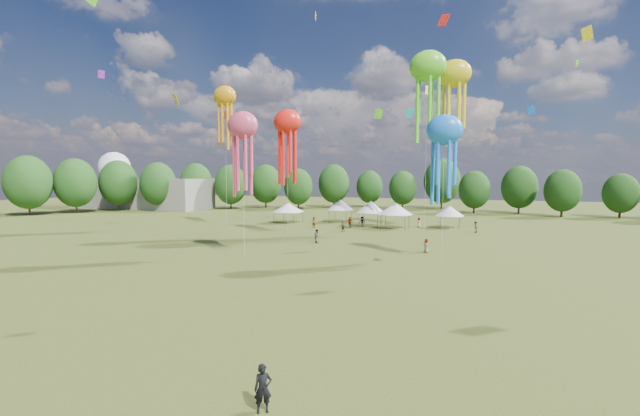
% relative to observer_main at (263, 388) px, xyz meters
% --- Properties ---
extents(ground, '(300.00, 300.00, 0.00)m').
position_rel_observer_main_xyz_m(ground, '(-7.32, 1.42, -0.87)').
color(ground, '#384416').
rests_on(ground, ground).
extents(observer_main, '(0.76, 0.70, 1.73)m').
position_rel_observer_main_xyz_m(observer_main, '(0.00, 0.00, 0.00)').
color(observer_main, black).
rests_on(observer_main, ground).
extents(spectator_near, '(1.08, 1.05, 1.76)m').
position_rel_observer_main_xyz_m(spectator_near, '(-12.13, 35.38, 0.01)').
color(spectator_near, gray).
rests_on(spectator_near, ground).
extents(spectators_far, '(25.69, 23.96, 1.87)m').
position_rel_observer_main_xyz_m(spectators_far, '(-7.36, 50.33, -0.02)').
color(spectators_far, gray).
rests_on(spectators_far, ground).
extents(festival_tents, '(33.35, 10.57, 4.34)m').
position_rel_observer_main_xyz_m(festival_tents, '(-11.95, 56.13, 2.23)').
color(festival_tents, '#47474C').
rests_on(festival_tents, ground).
extents(show_kites, '(39.45, 32.42, 26.52)m').
position_rel_observer_main_xyz_m(show_kites, '(-7.14, 44.66, 17.66)').
color(show_kites, red).
rests_on(show_kites, ground).
extents(small_kites, '(73.32, 55.48, 41.80)m').
position_rel_observer_main_xyz_m(small_kites, '(-8.67, 45.17, 28.89)').
color(small_kites, red).
rests_on(small_kites, ground).
extents(treeline, '(201.57, 95.24, 13.43)m').
position_rel_observer_main_xyz_m(treeline, '(-11.18, 63.93, 5.68)').
color(treeline, '#38281C').
rests_on(treeline, ground).
extents(hangar, '(40.00, 12.00, 8.00)m').
position_rel_observer_main_xyz_m(hangar, '(-79.32, 73.42, 3.13)').
color(hangar, gray).
rests_on(hangar, ground).
extents(radome, '(9.00, 9.00, 16.00)m').
position_rel_observer_main_xyz_m(radome, '(-95.32, 79.42, 9.12)').
color(radome, white).
rests_on(radome, ground).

